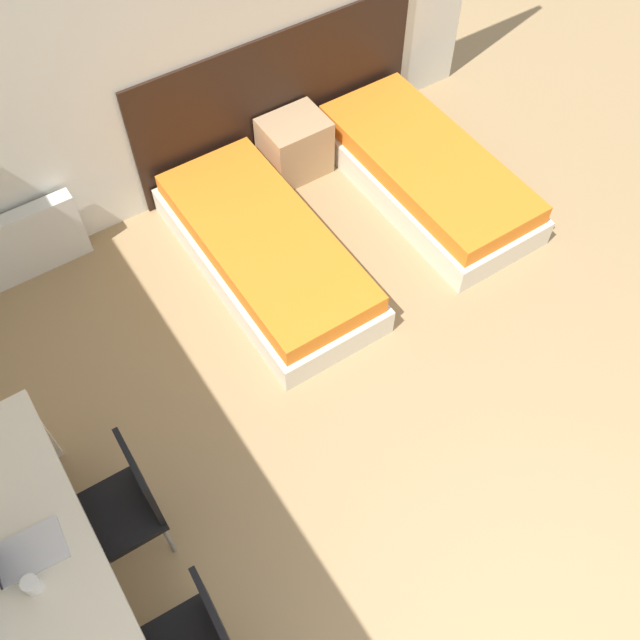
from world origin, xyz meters
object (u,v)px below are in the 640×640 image
(laptop, at_px, (16,553))
(bed_near_window, at_px, (266,251))
(bed_near_door, at_px, (426,173))
(nightstand, at_px, (295,146))
(chair_near_laptop, at_px, (125,503))

(laptop, bearing_deg, bed_near_window, 37.51)
(bed_near_door, bearing_deg, nightstand, 133.50)
(nightstand, bearing_deg, bed_near_door, -46.50)
(nightstand, bearing_deg, chair_near_laptop, -138.47)
(chair_near_laptop, height_order, laptop, laptop)
(bed_near_door, bearing_deg, bed_near_window, 180.00)
(laptop, bearing_deg, chair_near_laptop, 14.43)
(bed_near_door, bearing_deg, chair_near_laptop, -156.92)
(nightstand, relative_size, laptop, 1.49)
(chair_near_laptop, xyz_separation_m, laptop, (-0.50, -0.09, 0.32))
(nightstand, xyz_separation_m, chair_near_laptop, (-2.34, -2.07, 0.25))
(bed_near_window, height_order, nightstand, nightstand)
(nightstand, distance_m, laptop, 3.61)
(bed_near_window, height_order, laptop, laptop)
(bed_near_window, distance_m, laptop, 2.61)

